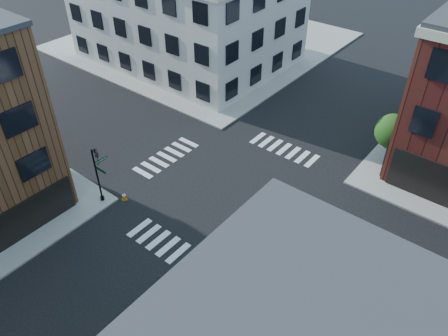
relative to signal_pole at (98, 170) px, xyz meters
The scene contains 8 objects.
ground 9.90m from the signal_pole, 44.81° to the left, with size 120.00×120.00×0.00m, color black.
sidewalk_nw 31.27m from the signal_pole, 117.29° to the left, with size 30.00×30.00×0.15m, color gray.
building_nw 25.92m from the signal_pole, 118.43° to the left, with size 22.00×16.00×11.00m, color beige.
tree_near 21.94m from the signal_pole, 49.38° to the left, with size 2.69×2.69×4.49m.
tree_far 26.78m from the signal_pole, 57.77° to the left, with size 2.43×2.43×4.07m.
signal_pole is the anchor object (origin of this frame).
box_truck 18.65m from the signal_pole, ahead, with size 9.44×3.79×4.18m.
traffic_cone 2.91m from the signal_pole, 43.69° to the left, with size 0.45×0.45×0.65m.
Camera 1 is at (14.84, -19.81, 21.35)m, focal length 35.00 mm.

